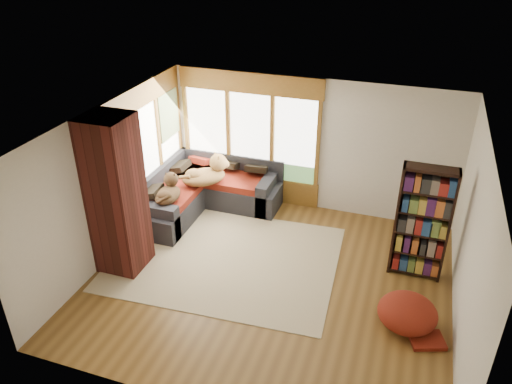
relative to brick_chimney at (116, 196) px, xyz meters
The scene contains 17 objects.
floor 2.75m from the brick_chimney, ahead, with size 5.50×5.50×0.00m, color brown.
ceiling 2.75m from the brick_chimney, ahead, with size 5.50×5.50×0.00m, color white.
wall_back 3.73m from the brick_chimney, 49.90° to the left, with size 5.50×0.04×2.60m, color silver.
wall_front 3.22m from the brick_chimney, 41.86° to the right, with size 5.50×0.04×2.60m, color silver.
wall_left 0.49m from the brick_chimney, 135.00° to the left, with size 0.04×5.00×2.60m, color silver.
wall_right 5.16m from the brick_chimney, ahead, with size 0.04×5.00×2.60m, color silver.
windows_back 3.07m from the brick_chimney, 66.95° to the left, with size 2.82×0.10×1.90m.
windows_left 1.58m from the brick_chimney, 101.66° to the left, with size 0.10×2.62×1.90m.
roller_blind 2.44m from the brick_chimney, 96.95° to the left, with size 0.03×0.72×0.90m, color #849D67.
brick_chimney is the anchor object (origin of this frame).
sectional_sofa 2.32m from the brick_chimney, 77.71° to the left, with size 2.20×2.20×0.80m.
area_rug 2.10m from the brick_chimney, 23.77° to the left, with size 3.70×2.83×0.01m, color #EDE2C7.
bookshelf 4.73m from the brick_chimney, 15.77° to the left, with size 0.81×0.27×1.90m.
pouf 4.63m from the brick_chimney, ahead, with size 0.83×0.83×0.45m, color maroon.
dog_tan 2.20m from the brick_chimney, 73.45° to the left, with size 0.99×0.97×0.49m.
dog_brindle 1.39m from the brick_chimney, 80.98° to the left, with size 0.53×0.75×0.38m.
throw_pillows 2.31m from the brick_chimney, 77.57° to the left, with size 1.98×1.68×0.45m.
Camera 1 is at (1.80, -6.01, 5.06)m, focal length 35.00 mm.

